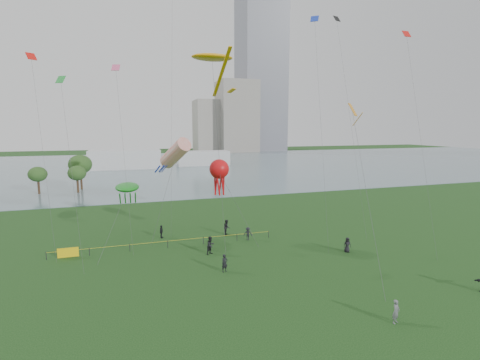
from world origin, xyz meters
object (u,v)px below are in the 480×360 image
object	(u,v)px
kite_flyer	(396,312)
kite_stingray	(212,58)
fence	(109,249)
kite_octopus	(219,170)

from	to	relation	value
kite_flyer	kite_stingray	size ratio (longest dim) A/B	0.08
kite_stingray	kite_flyer	bearing A→B (deg)	-58.29
fence	kite_octopus	bearing A→B (deg)	-1.57
kite_flyer	kite_stingray	distance (m)	31.33
fence	kite_stingray	bearing A→B (deg)	13.77
kite_stingray	kite_octopus	size ratio (longest dim) A/B	2.22
fence	kite_octopus	size ratio (longest dim) A/B	2.48
kite_flyer	kite_octopus	bearing A→B (deg)	86.02
kite_octopus	fence	bearing A→B (deg)	173.91
kite_stingray	fence	bearing A→B (deg)	-152.06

